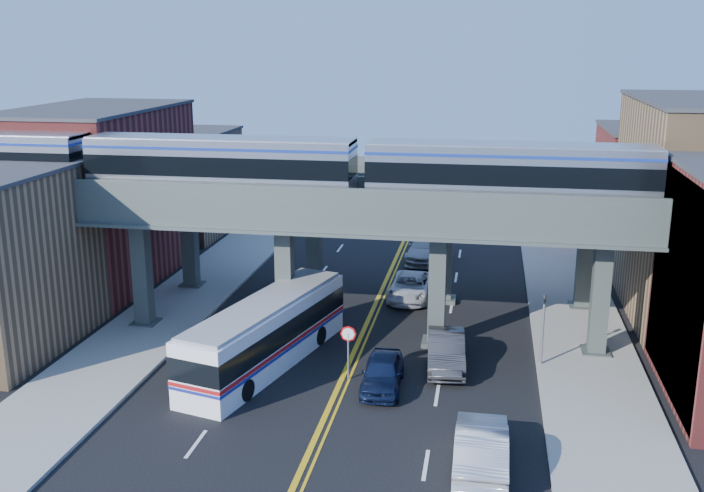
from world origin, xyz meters
The scene contains 18 objects.
ground centered at (0.00, 0.00, 0.00)m, with size 120.00×120.00×0.00m, color black.
sidewalk_west centered at (-11.50, 10.00, 0.08)m, with size 5.00×70.00×0.16m, color gray.
sidewalk_east centered at (11.50, 10.00, 0.08)m, with size 5.00×70.00×0.16m, color gray.
building_west_b centered at (-18.50, 16.00, 5.50)m, with size 8.00×14.00×11.00m, color maroon.
building_west_c centered at (-18.50, 29.00, 4.00)m, with size 8.00×10.00×8.00m, color olive.
building_east_c centered at (18.50, 29.00, 4.50)m, with size 8.00×10.00×9.00m, color maroon.
mural_panel centered at (14.55, 4.00, 4.75)m, with size 0.10×9.50×9.50m, color teal.
elevated_viaduct_near centered at (0.00, 8.00, 6.47)m, with size 52.00×3.60×7.40m.
elevated_viaduct_far centered at (0.00, 15.00, 6.47)m, with size 52.00×3.60×7.40m.
transit_train centered at (-7.23, 8.00, 9.09)m, with size 42.91×2.69×3.12m.
stop_sign centered at (0.30, 3.00, 1.76)m, with size 0.76×0.09×2.63m.
traffic_signal centered at (9.20, 6.00, 2.30)m, with size 0.15×0.18×4.10m.
transit_bus centered at (-3.91, 3.99, 1.57)m, with size 5.54×12.18×3.06m.
car_lane_a centered at (1.99, 2.33, 0.75)m, with size 1.77×4.40×1.50m, color #0D1633.
car_lane_b centered at (4.68, 5.19, 0.83)m, with size 1.75×5.03×1.66m, color #2C2C2F.
car_lane_c centered at (1.95, 15.25, 0.73)m, with size 2.43×5.28×1.47m, color silver.
car_lane_d centered at (2.22, 23.93, 0.90)m, with size 2.51×6.17×1.79m, color #98989C.
car_parked_curb centered at (6.50, -3.99, 0.90)m, with size 1.91×5.47×1.80m, color #ADAEB2.
Camera 1 is at (6.32, -30.15, 15.38)m, focal length 40.00 mm.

